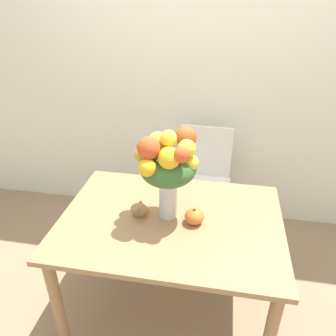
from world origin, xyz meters
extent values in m
plane|color=#8E7556|center=(0.00, 0.00, 0.00)|extent=(12.00, 12.00, 0.00)
cube|color=silver|center=(0.00, 1.13, 1.35)|extent=(8.00, 0.06, 2.70)
cube|color=#9E754C|center=(0.00, 0.00, 0.71)|extent=(1.19, 0.85, 0.03)
cylinder|color=#9E754C|center=(-0.53, -0.37, 0.35)|extent=(0.06, 0.06, 0.69)
cylinder|color=#9E754C|center=(-0.53, 0.37, 0.35)|extent=(0.06, 0.06, 0.69)
cylinder|color=#9E754C|center=(0.53, 0.37, 0.35)|extent=(0.06, 0.06, 0.69)
cylinder|color=silver|center=(-0.02, 0.03, 0.84)|extent=(0.10, 0.10, 0.24)
cylinder|color=silver|center=(-0.02, 0.03, 0.78)|extent=(0.08, 0.08, 0.12)
cylinder|color=#38662D|center=(0.00, 0.03, 0.88)|extent=(0.01, 0.00, 0.29)
cylinder|color=#38662D|center=(-0.01, 0.05, 0.88)|extent=(0.00, 0.01, 0.29)
cylinder|color=#38662D|center=(-0.04, 0.04, 0.88)|extent=(0.01, 0.01, 0.29)
cylinder|color=#38662D|center=(-0.04, 0.02, 0.88)|extent=(0.01, 0.00, 0.29)
cylinder|color=#38662D|center=(-0.01, 0.01, 0.88)|extent=(0.00, 0.01, 0.29)
ellipsoid|color=#38662D|center=(-0.02, 0.03, 1.02)|extent=(0.29, 0.29, 0.17)
sphere|color=#D64C23|center=(0.05, 0.15, 1.14)|extent=(0.11, 0.11, 0.11)
sphere|color=#D64C23|center=(0.06, -0.07, 1.15)|extent=(0.08, 0.08, 0.08)
sphere|color=#AD9E33|center=(-0.15, 0.02, 1.09)|extent=(0.08, 0.08, 0.08)
sphere|color=yellow|center=(-0.08, 0.08, 1.14)|extent=(0.10, 0.10, 0.10)
sphere|color=yellow|center=(-0.10, -0.09, 1.07)|extent=(0.09, 0.09, 0.09)
sphere|color=yellow|center=(0.00, -0.05, 1.12)|extent=(0.11, 0.11, 0.11)
sphere|color=#AD9E33|center=(-0.15, 0.08, 1.06)|extent=(0.09, 0.09, 0.09)
sphere|color=yellow|center=(0.10, 0.02, 1.06)|extent=(0.08, 0.08, 0.08)
sphere|color=yellow|center=(0.07, 0.01, 1.14)|extent=(0.09, 0.09, 0.09)
sphere|color=#D64C23|center=(-0.10, -0.04, 1.16)|extent=(0.11, 0.11, 0.11)
sphere|color=yellow|center=(-0.02, 0.03, 1.18)|extent=(0.08, 0.08, 0.08)
ellipsoid|color=orange|center=(0.13, -0.01, 0.76)|extent=(0.10, 0.10, 0.08)
cylinder|color=brown|center=(0.13, -0.01, 0.81)|extent=(0.01, 0.01, 0.02)
ellipsoid|color=#A87A4C|center=(-0.17, 0.00, 0.76)|extent=(0.10, 0.07, 0.08)
cone|color=orange|center=(-0.17, 0.03, 0.76)|extent=(0.10, 0.10, 0.08)
sphere|color=#A87A4C|center=(-0.17, -0.03, 0.79)|extent=(0.03, 0.03, 0.03)
cube|color=white|center=(0.11, 0.74, 0.46)|extent=(0.44, 0.44, 0.02)
cylinder|color=white|center=(-0.06, 0.58, 0.22)|extent=(0.04, 0.04, 0.45)
cylinder|color=white|center=(0.28, 0.56, 0.22)|extent=(0.04, 0.04, 0.45)
cylinder|color=white|center=(-0.05, 0.92, 0.22)|extent=(0.04, 0.04, 0.45)
cylinder|color=white|center=(0.29, 0.90, 0.22)|extent=(0.04, 0.04, 0.45)
cube|color=white|center=(0.12, 0.94, 0.68)|extent=(0.40, 0.03, 0.42)
camera|label=1|loc=(0.23, -1.38, 1.82)|focal=35.00mm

